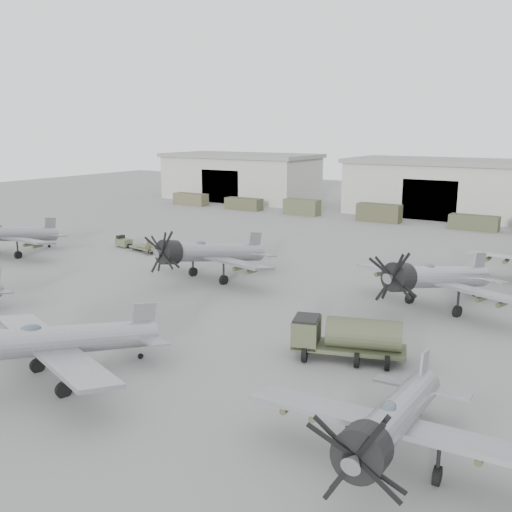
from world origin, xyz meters
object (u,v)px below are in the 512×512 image
Objects in this scene: aircraft_near_1 at (44,343)px; ground_crew at (148,247)px; aircraft_mid_0 at (4,234)px; aircraft_mid_1 at (206,253)px; aircraft_mid_2 at (433,278)px; fuel_tanker at (347,335)px; tug_trailer at (132,244)px; aircraft_near_2 at (392,421)px.

ground_crew is at bearing 141.76° from aircraft_near_1.
aircraft_mid_0 is (-29.80, 18.08, 0.03)m from aircraft_near_1.
aircraft_mid_2 is at bearing 18.09° from aircraft_mid_1.
fuel_tanker is 1.02× the size of tug_trailer.
tug_trailer is at bearing -167.53° from aircraft_mid_2.
fuel_tanker is (-1.69, -12.03, -1.05)m from aircraft_mid_2.
fuel_tanker is (17.83, -9.93, -1.05)m from aircraft_mid_1.
aircraft_mid_0 is at bearing 153.76° from fuel_tanker.
aircraft_mid_0 reaches higher than fuel_tanker.
tug_trailer is 4.29m from ground_crew.
aircraft_mid_1 is 19.63m from aircraft_mid_2.
aircraft_mid_2 is 1.97× the size of fuel_tanker.
aircraft_near_1 is 1.06× the size of aircraft_near_2.
fuel_tanker is 37.16m from tug_trailer.
aircraft_mid_2 reaches higher than aircraft_near_1.
aircraft_mid_0 is at bearing -159.60° from aircraft_mid_1.
fuel_tanker is (41.96, -6.35, -0.93)m from aircraft_mid_0.
aircraft_near_2 is 22.19m from aircraft_mid_2.
aircraft_near_1 reaches higher than tug_trailer.
aircraft_mid_0 is 1.91× the size of tug_trailer.
tug_trailer is at bearing 49.79° from aircraft_mid_0.
aircraft_mid_1 is 2.03× the size of tug_trailer.
aircraft_mid_1 reaches higher than fuel_tanker.
tug_trailer is (8.63, 10.06, -1.89)m from aircraft_mid_0.
aircraft_near_1 is 22.40m from aircraft_mid_1.
aircraft_near_2 is 43.08m from ground_crew.
aircraft_near_1 is at bearing -30.85° from aircraft_mid_0.
fuel_tanker is (12.16, 11.73, -0.90)m from aircraft_near_1.
aircraft_near_2 is 30.90m from aircraft_mid_1.
ground_crew is at bearing -11.53° from tug_trailer.
ground_crew is at bearing 141.89° from aircraft_near_2.
aircraft_mid_1 is at bearing -89.63° from ground_crew.
aircraft_mid_1 is at bearing 8.85° from aircraft_mid_0.
aircraft_mid_2 is 35.35m from tug_trailer.
aircraft_mid_1 is at bearing -154.27° from aircraft_mid_2.
aircraft_mid_1 reaches higher than aircraft_near_2.
aircraft_mid_2 is 12.20m from fuel_tanker.
aircraft_mid_1 is (-5.67, 21.67, 0.15)m from aircraft_near_1.
aircraft_mid_0 is at bearing -152.99° from aircraft_mid_2.
aircraft_near_2 is 6.89× the size of ground_crew.
tug_trailer is at bearing 169.28° from aircraft_mid_1.
ground_crew is (-35.34, 24.59, -1.33)m from aircraft_near_2.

